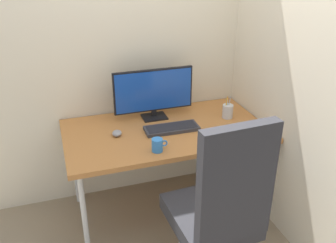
{
  "coord_description": "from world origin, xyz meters",
  "views": [
    {
      "loc": [
        -0.75,
        -2.35,
        2.0
      ],
      "look_at": [
        -0.01,
        -0.08,
        0.85
      ],
      "focal_mm": 39.81,
      "sensor_mm": 36.0,
      "label": 1
    }
  ],
  "objects_px": {
    "monitor": "(154,92)",
    "pen_holder": "(228,111)",
    "mouse": "(117,133)",
    "notebook": "(242,133)",
    "keyboard": "(172,128)",
    "coffee_mug": "(158,145)",
    "office_chair": "(219,207)"
  },
  "relations": [
    {
      "from": "mouse",
      "to": "notebook",
      "type": "xyz_separation_m",
      "value": [
        0.86,
        -0.26,
        -0.01
      ]
    },
    {
      "from": "notebook",
      "to": "coffee_mug",
      "type": "distance_m",
      "value": 0.65
    },
    {
      "from": "keyboard",
      "to": "pen_holder",
      "type": "height_order",
      "value": "pen_holder"
    },
    {
      "from": "coffee_mug",
      "to": "mouse",
      "type": "bearing_deg",
      "value": 125.64
    },
    {
      "from": "keyboard",
      "to": "pen_holder",
      "type": "bearing_deg",
      "value": 8.12
    },
    {
      "from": "office_chair",
      "to": "notebook",
      "type": "bearing_deg",
      "value": 52.1
    },
    {
      "from": "monitor",
      "to": "coffee_mug",
      "type": "distance_m",
      "value": 0.56
    },
    {
      "from": "pen_holder",
      "to": "coffee_mug",
      "type": "distance_m",
      "value": 0.75
    },
    {
      "from": "mouse",
      "to": "coffee_mug",
      "type": "bearing_deg",
      "value": -38.05
    },
    {
      "from": "pen_holder",
      "to": "notebook",
      "type": "bearing_deg",
      "value": -94.99
    },
    {
      "from": "office_chair",
      "to": "monitor",
      "type": "bearing_deg",
      "value": 94.65
    },
    {
      "from": "office_chair",
      "to": "keyboard",
      "type": "height_order",
      "value": "office_chair"
    },
    {
      "from": "pen_holder",
      "to": "coffee_mug",
      "type": "bearing_deg",
      "value": -153.83
    },
    {
      "from": "keyboard",
      "to": "coffee_mug",
      "type": "bearing_deg",
      "value": -125.51
    },
    {
      "from": "office_chair",
      "to": "coffee_mug",
      "type": "height_order",
      "value": "office_chair"
    },
    {
      "from": "pen_holder",
      "to": "notebook",
      "type": "distance_m",
      "value": 0.3
    },
    {
      "from": "mouse",
      "to": "office_chair",
      "type": "bearing_deg",
      "value": -46.45
    },
    {
      "from": "monitor",
      "to": "pen_holder",
      "type": "height_order",
      "value": "monitor"
    },
    {
      "from": "office_chair",
      "to": "coffee_mug",
      "type": "distance_m",
      "value": 0.59
    },
    {
      "from": "mouse",
      "to": "keyboard",
      "type": "bearing_deg",
      "value": 11.02
    },
    {
      "from": "keyboard",
      "to": "notebook",
      "type": "height_order",
      "value": "keyboard"
    },
    {
      "from": "coffee_mug",
      "to": "keyboard",
      "type": "bearing_deg",
      "value": 54.49
    },
    {
      "from": "monitor",
      "to": "pen_holder",
      "type": "relative_size",
      "value": 3.44
    },
    {
      "from": "notebook",
      "to": "coffee_mug",
      "type": "height_order",
      "value": "coffee_mug"
    },
    {
      "from": "monitor",
      "to": "keyboard",
      "type": "distance_m",
      "value": 0.33
    },
    {
      "from": "office_chair",
      "to": "notebook",
      "type": "relative_size",
      "value": 5.91
    },
    {
      "from": "office_chair",
      "to": "mouse",
      "type": "xyz_separation_m",
      "value": [
        -0.43,
        0.83,
        0.14
      ]
    },
    {
      "from": "keyboard",
      "to": "mouse",
      "type": "bearing_deg",
      "value": 174.7
    },
    {
      "from": "office_chair",
      "to": "pen_holder",
      "type": "bearing_deg",
      "value": 61.63
    },
    {
      "from": "keyboard",
      "to": "notebook",
      "type": "xyz_separation_m",
      "value": [
        0.46,
        -0.23,
        -0.0
      ]
    },
    {
      "from": "keyboard",
      "to": "mouse",
      "type": "height_order",
      "value": "mouse"
    },
    {
      "from": "mouse",
      "to": "notebook",
      "type": "distance_m",
      "value": 0.9
    }
  ]
}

